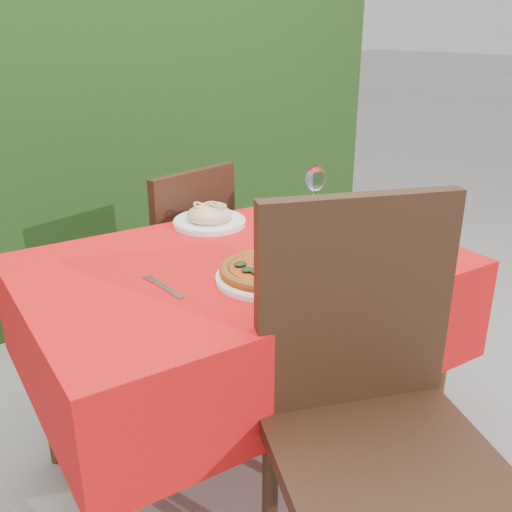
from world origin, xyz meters
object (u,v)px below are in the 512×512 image
chair_near (371,400)px  fork (167,289)px  wine_glass (315,181)px  water_glass (339,214)px  chair_far (180,259)px  pizza_plate (268,272)px  pasta_plate (209,218)px

chair_near → fork: bearing=136.5°
wine_glass → fork: 0.80m
wine_glass → water_glass: bearing=-98.2°
wine_glass → chair_near: bearing=-119.9°
chair_far → wine_glass: wine_glass is taller
pizza_plate → wine_glass: 0.63m
pasta_plate → fork: bearing=-130.4°
pizza_plate → wine_glass: wine_glass is taller
pizza_plate → pasta_plate: size_ratio=1.12×
pizza_plate → wine_glass: size_ratio=1.56×
chair_far → water_glass: (0.34, -0.57, 0.29)m
chair_near → fork: size_ratio=5.38×
chair_far → fork: chair_far is taller
pasta_plate → wine_glass: size_ratio=1.39×
water_glass → chair_near: bearing=-124.5°
pizza_plate → fork: (-0.26, 0.10, -0.02)m
pasta_plate → water_glass: (0.36, -0.27, 0.02)m
water_glass → fork: (-0.71, -0.14, -0.05)m
chair_far → pasta_plate: 0.41m
chair_far → water_glass: bearing=105.1°
chair_near → water_glass: size_ratio=9.48×
water_glass → pasta_plate: bearing=143.5°
chair_far → fork: 0.84m
chair_near → water_glass: (0.44, 0.65, 0.19)m
pasta_plate → pizza_plate: bearing=-100.4°
pasta_plate → chair_far: bearing=85.7°
pasta_plate → water_glass: bearing=-36.5°
water_glass → fork: size_ratio=0.57×
pasta_plate → wine_glass: bearing=-14.7°
water_glass → pizza_plate: bearing=-152.1°
chair_near → pizza_plate: bearing=110.0°
chair_near → pizza_plate: chair_near is taller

